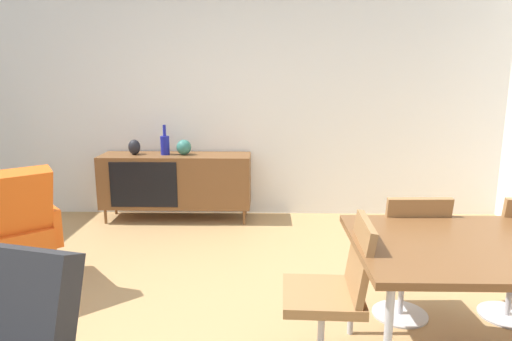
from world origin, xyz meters
The scene contains 9 objects.
ground_plane centered at (0.00, 0.00, 0.00)m, with size 8.32×8.32×0.00m, color tan.
wall_back centered at (0.00, 2.60, 1.40)m, with size 6.80×0.12×2.80m, color white.
sideboard centered at (-0.44, 2.30, 0.44)m, with size 1.60×0.45×0.72m.
vase_cobalt centered at (-0.54, 2.30, 0.83)m, with size 0.09×0.09×0.32m.
vase_sculptural_dark centered at (-0.87, 2.30, 0.80)m, with size 0.13×0.13×0.16m.
vase_ceramic_small centered at (-0.34, 2.30, 0.80)m, with size 0.16×0.16×0.16m.
dining_chair_near_window centered at (0.88, -0.32, 0.47)m, with size 0.44×0.41×0.86m.
dining_chair_back_left centered at (1.42, 0.24, 0.47)m, with size 0.41×0.44×0.86m.
lounge_chair_red centered at (-1.33, 0.55, 0.47)m, with size 0.91×0.91×0.95m.
Camera 1 is at (0.53, -2.45, 1.55)m, focal length 31.74 mm.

